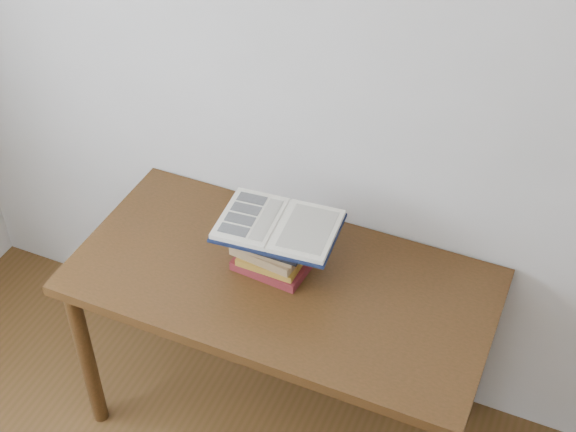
% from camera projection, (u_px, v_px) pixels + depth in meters
% --- Properties ---
extents(desk, '(1.45, 0.72, 0.78)m').
position_uv_depth(desk, '(281.00, 298.00, 2.79)').
color(desk, '#4A2812').
rests_on(desk, ground).
extents(book_stack, '(0.26, 0.21, 0.18)m').
position_uv_depth(book_stack, '(273.00, 247.00, 2.72)').
color(book_stack, maroon).
rests_on(book_stack, desk).
extents(open_book, '(0.42, 0.31, 0.03)m').
position_uv_depth(open_book, '(279.00, 226.00, 2.64)').
color(open_book, black).
rests_on(open_book, book_stack).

